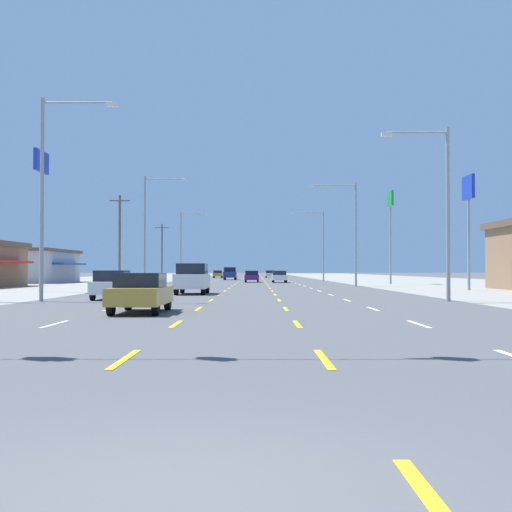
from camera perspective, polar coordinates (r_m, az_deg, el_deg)
ground_plane at (r=70.72m, az=-0.72°, el=-2.47°), size 572.00×572.00×0.00m
lot_apron_left at (r=75.11m, az=-19.98°, el=-2.32°), size 28.00×440.00×0.01m
lot_apron_right at (r=74.74m, az=18.63°, el=-2.33°), size 28.00×440.00×0.01m
lane_markings at (r=109.21m, az=-0.56°, el=-2.02°), size 10.64×227.60×0.01m
signal_span_wire at (r=14.39m, az=-4.12°, el=16.41°), size 25.07×0.53×9.79m
sedan_inner_left_nearest at (r=24.72m, az=-10.10°, el=-3.07°), size 1.80×4.50×1.46m
hatchback_far_left_near at (r=36.20m, az=-12.45°, el=-2.42°), size 1.72×3.90×1.54m
suv_inner_left_mid at (r=43.29m, az=-5.75°, el=-1.91°), size 1.98×4.90×1.98m
sedan_inner_right_midfar at (r=82.22m, az=1.75°, el=-1.76°), size 1.80×4.50×1.46m
sedan_center_turn_far at (r=83.94m, az=-0.63°, el=-1.75°), size 1.80×4.50×1.46m
suv_inner_left_farther at (r=104.98m, az=-2.51°, el=-1.49°), size 1.98×4.90×1.98m
sedan_far_left_farthest at (r=130.57m, az=-3.56°, el=-1.55°), size 1.80×4.50×1.46m
sedan_inner_right_distant_a at (r=131.85m, az=0.93°, el=-1.55°), size 1.80×4.50×1.46m
storefront_left_row_2 at (r=87.61m, az=-20.66°, el=-0.80°), size 15.39×15.08×4.09m
pole_sign_left_row_1 at (r=50.41m, az=-18.20°, el=6.06°), size 0.24×2.77×10.12m
pole_sign_right_row_1 at (r=54.44m, az=17.47°, el=4.50°), size 0.24×2.46×8.91m
pole_sign_right_row_2 at (r=75.65m, az=11.17°, el=3.68°), size 0.24×2.50×10.32m
streetlight_left_row_0 at (r=34.95m, az=-17.58°, el=5.89°), size 3.86×0.26×10.20m
streetlight_right_row_0 at (r=34.55m, az=15.32°, el=4.57°), size 3.41×0.26×8.70m
streetlight_left_row_1 at (r=64.73m, az=-9.44°, el=2.82°), size 4.22×0.26×10.58m
streetlight_right_row_1 at (r=64.53m, az=7.86°, el=2.60°), size 4.60×0.26×9.99m
streetlight_left_row_2 at (r=95.02m, az=-6.49°, el=1.29°), size 4.11×0.26×9.82m
streetlight_right_row_2 at (r=94.90m, az=5.23°, el=1.38°), size 4.74×0.26×9.97m
utility_pole_left_row_1 at (r=73.31m, az=-11.88°, el=1.53°), size 2.20×0.26×9.66m
utility_pole_left_row_2 at (r=107.28m, az=-8.34°, el=0.46°), size 2.20×0.26×8.92m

